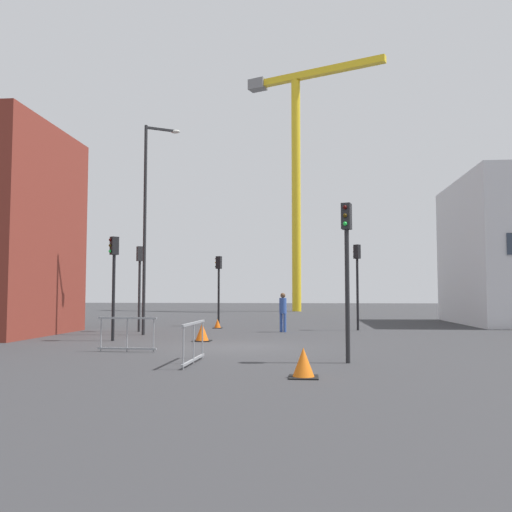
{
  "coord_description": "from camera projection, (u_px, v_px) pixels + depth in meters",
  "views": [
    {
      "loc": [
        2.42,
        -18.59,
        1.84
      ],
      "look_at": [
        0.0,
        6.87,
        3.57
      ],
      "focal_mm": 38.36,
      "sensor_mm": 36.0,
      "label": 1
    }
  ],
  "objects": [
    {
      "name": "pedestrian_walking",
      "position": [
        283.0,
        309.0,
        25.73
      ],
      "size": [
        0.34,
        0.34,
        1.84
      ],
      "color": "#33519E",
      "rests_on": "ground"
    },
    {
      "name": "safety_barrier_right_run",
      "position": [
        127.0,
        334.0,
        17.1
      ],
      "size": [
        1.92,
        0.16,
        1.08
      ],
      "color": "gray",
      "rests_on": "ground"
    },
    {
      "name": "construction_crane",
      "position": [
        298.0,
        156.0,
        55.44
      ],
      "size": [
        13.84,
        6.62,
        24.53
      ],
      "color": "yellow",
      "rests_on": "ground"
    },
    {
      "name": "traffic_light_corner",
      "position": [
        114.0,
        271.0,
        21.13
      ],
      "size": [
        0.37,
        0.37,
        4.02
      ],
      "color": "black",
      "rests_on": "ground"
    },
    {
      "name": "traffic_light_far",
      "position": [
        219.0,
        279.0,
        30.4
      ],
      "size": [
        0.39,
        0.31,
        3.88
      ],
      "color": "black",
      "rests_on": "ground"
    },
    {
      "name": "traffic_cone_by_barrier",
      "position": [
        218.0,
        324.0,
        28.45
      ],
      "size": [
        0.47,
        0.47,
        0.48
      ],
      "color": "black",
      "rests_on": "ground"
    },
    {
      "name": "traffic_light_near",
      "position": [
        357.0,
        273.0,
        27.08
      ],
      "size": [
        0.37,
        0.36,
        4.23
      ],
      "color": "black",
      "rests_on": "ground"
    },
    {
      "name": "traffic_light_median",
      "position": [
        140.0,
        274.0,
        26.08
      ],
      "size": [
        0.38,
        0.36,
        4.06
      ],
      "color": "#232326",
      "rests_on": "ground"
    },
    {
      "name": "safety_barrier_front",
      "position": [
        194.0,
        342.0,
        14.24
      ],
      "size": [
        0.1,
        2.46,
        1.08
      ],
      "color": "gray",
      "rests_on": "ground"
    },
    {
      "name": "traffic_cone_striped",
      "position": [
        303.0,
        364.0,
        11.87
      ],
      "size": [
        0.64,
        0.64,
        0.65
      ],
      "color": "black",
      "rests_on": "ground"
    },
    {
      "name": "ground",
      "position": [
        237.0,
        347.0,
        18.57
      ],
      "size": [
        160.0,
        160.0,
        0.0
      ],
      "primitive_type": "plane",
      "color": "#333335"
    },
    {
      "name": "streetlamp_tall",
      "position": [
        148.0,
        214.0,
        24.35
      ],
      "size": [
        1.46,
        0.88,
        9.37
      ],
      "color": "#232326",
      "rests_on": "ground"
    },
    {
      "name": "traffic_cone_on_verge",
      "position": [
        202.0,
        333.0,
        20.84
      ],
      "size": [
        0.68,
        0.68,
        0.69
      ],
      "color": "black",
      "rests_on": "ground"
    },
    {
      "name": "traffic_light_verge",
      "position": [
        347.0,
        256.0,
        14.51
      ],
      "size": [
        0.31,
        0.39,
        4.23
      ],
      "color": "#232326",
      "rests_on": "ground"
    }
  ]
}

